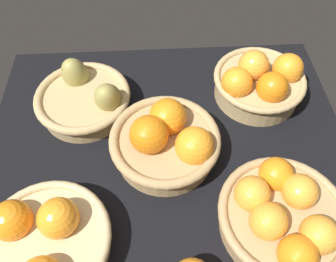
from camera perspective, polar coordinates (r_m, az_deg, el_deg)
market_tray at (r=78.78cm, az=0.16°, el=-4.26°), size 84.00×72.00×3.00cm
basket_near_right_pears at (r=85.00cm, az=-13.72°, el=5.47°), size 23.07×23.07×13.08cm
basket_far_right at (r=68.01cm, az=-20.02°, el=-17.15°), size 23.75×23.75×10.74cm
basket_far_left at (r=68.56cm, az=18.70°, el=-13.42°), size 24.58×24.58×11.39cm
basket_near_left at (r=87.61cm, az=15.14°, el=7.98°), size 22.71×22.71×12.08cm
basket_center at (r=73.49cm, az=-0.27°, el=-1.61°), size 24.24×24.24×12.53cm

